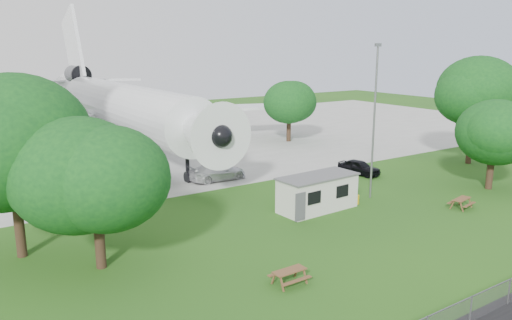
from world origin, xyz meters
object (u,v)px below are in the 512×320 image
site_cabin (318,193)px  picnic_east (461,208)px  picnic_west (289,284)px  airliner (120,105)px

site_cabin → picnic_east: 10.96m
picnic_west → site_cabin: bearing=42.0°
airliner → site_cabin: airliner is taller
site_cabin → picnic_east: bearing=-32.0°
site_cabin → picnic_east: size_ratio=3.78×
airliner → picnic_east: (13.89, -35.39, -5.27)m
site_cabin → picnic_west: size_ratio=3.78×
site_cabin → picnic_west: bearing=-137.1°
site_cabin → picnic_west: (-9.00, -8.37, -1.31)m
picnic_west → picnic_east: bearing=7.2°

